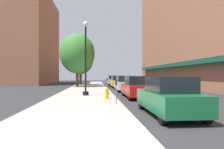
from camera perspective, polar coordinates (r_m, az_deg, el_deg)
The scene contains 14 objects.
ground_plane at distance 22.65m, azimuth 3.10°, elevation -4.55°, with size 90.00×90.00×0.00m, color #2D2D30.
sidewalk_slab at distance 23.44m, azimuth -7.00°, elevation -4.25°, with size 4.80×50.00×0.12m, color #A8A399.
building_far_background at distance 43.59m, azimuth -20.90°, elevation 9.06°, with size 6.80×18.00×17.46m.
lamppost at distance 16.10m, azimuth -7.54°, elevation 5.08°, with size 0.48×0.48×5.90m.
fire_hydrant at distance 13.40m, azimuth -1.55°, elevation -5.36°, with size 0.33×0.26×0.79m.
parking_meter_near at distance 11.27m, azimuth 1.19°, elevation -4.15°, with size 0.14×0.09×1.31m.
parking_meter_far at distance 19.72m, azimuth -1.43°, elevation -2.44°, with size 0.14×0.09×1.31m.
tree_near at distance 28.58m, azimuth -9.87°, elevation 5.90°, with size 4.89×4.89×7.45m.
tree_mid at distance 33.94m, azimuth -8.95°, elevation 4.23°, with size 4.23×4.23×6.66m.
car_green at distance 8.94m, azimuth 15.79°, elevation -6.08°, with size 1.80×4.30×1.66m.
car_red at distance 15.21m, azimuth 7.05°, elevation -3.64°, with size 1.80×4.30×1.66m.
car_white at distance 21.34m, azimuth 3.58°, elevation -2.64°, with size 1.80×4.30×1.66m.
car_yellow at distance 27.83m, azimuth 1.59°, elevation -2.06°, with size 1.80×4.30×1.66m.
car_silver at distance 35.04m, azimuth 0.25°, elevation -1.67°, with size 1.80×4.30×1.66m.
Camera 1 is at (0.86, -4.36, 1.73)m, focal length 32.03 mm.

